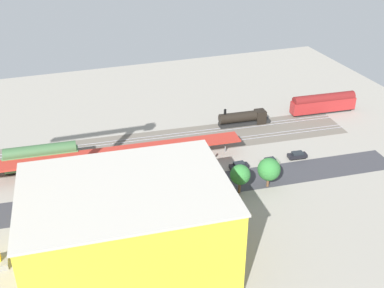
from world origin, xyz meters
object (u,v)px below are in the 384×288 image
(locomotive, at_px, (245,118))
(street_tree_2, at_px, (191,181))
(construction_building, at_px, (128,228))
(box_truck_1, at_px, (149,192))
(parked_car_2, at_px, (239,166))
(traffic_light, at_px, (206,157))
(parked_car_0, at_px, (297,155))
(parked_car_3, at_px, (207,172))
(parked_car_1, at_px, (270,162))
(platform_canopy_near, at_px, (109,153))
(street_tree_1, at_px, (240,175))
(passenger_coach, at_px, (323,103))
(box_truck_0, at_px, (127,203))
(street_tree_0, at_px, (269,169))
(freight_coach_far, at_px, (41,156))

(locomotive, relative_size, street_tree_2, 2.06)
(construction_building, distance_m, box_truck_1, 20.88)
(parked_car_2, height_order, traffic_light, traffic_light)
(parked_car_0, height_order, street_tree_2, street_tree_2)
(parked_car_3, relative_size, street_tree_2, 0.68)
(parked_car_0, distance_m, parked_car_1, 7.72)
(construction_building, bearing_deg, parked_car_1, -145.63)
(platform_canopy_near, distance_m, locomotive, 41.41)
(parked_car_0, distance_m, traffic_light, 24.05)
(parked_car_2, distance_m, parked_car_3, 8.10)
(parked_car_1, bearing_deg, parked_car_2, -3.54)
(street_tree_2, bearing_deg, traffic_light, -127.30)
(parked_car_1, xyz_separation_m, parked_car_3, (15.95, -0.35, 0.03))
(parked_car_3, distance_m, street_tree_1, 10.73)
(passenger_coach, height_order, construction_building, construction_building)
(street_tree_2, bearing_deg, box_truck_1, -16.53)
(passenger_coach, bearing_deg, construction_building, 33.85)
(parked_car_2, xyz_separation_m, construction_building, (31.14, 23.58, 7.19))
(construction_building, xyz_separation_m, box_truck_1, (-7.99, -18.26, -6.24))
(parked_car_3, relative_size, street_tree_1, 0.71)
(box_truck_0, height_order, street_tree_0, street_tree_0)
(freight_coach_far, bearing_deg, construction_building, 108.26)
(platform_canopy_near, xyz_separation_m, box_truck_0, (-0.48, 18.08, -2.16))
(parked_car_0, relative_size, traffic_light, 0.69)
(parked_car_0, xyz_separation_m, box_truck_0, (43.82, 7.57, 0.94))
(locomotive, height_order, street_tree_2, street_tree_2)
(passenger_coach, distance_m, parked_car_3, 49.33)
(street_tree_0, bearing_deg, parked_car_3, -38.18)
(construction_building, distance_m, box_truck_0, 17.45)
(parked_car_3, height_order, construction_building, construction_building)
(locomotive, distance_m, freight_coach_far, 55.41)
(platform_canopy_near, bearing_deg, freight_coach_far, -16.55)
(platform_canopy_near, bearing_deg, construction_building, 85.99)
(box_truck_0, bearing_deg, street_tree_0, 177.49)
(street_tree_1, distance_m, street_tree_2, 10.62)
(passenger_coach, xyz_separation_m, freight_coach_far, (80.03, 6.52, 0.17))
(passenger_coach, height_order, parked_car_1, passenger_coach)
(parked_car_3, height_order, street_tree_1, street_tree_1)
(platform_canopy_near, height_order, parked_car_1, platform_canopy_near)
(platform_canopy_near, relative_size, construction_building, 1.92)
(freight_coach_far, xyz_separation_m, box_truck_1, (-20.73, 20.35, -1.54))
(platform_canopy_near, bearing_deg, traffic_light, 153.66)
(parked_car_0, distance_m, parked_car_3, 23.66)
(parked_car_3, relative_size, street_tree_0, 0.70)
(box_truck_0, bearing_deg, passenger_coach, -155.69)
(street_tree_1, xyz_separation_m, traffic_light, (4.25, -9.59, 0.03))
(box_truck_1, xyz_separation_m, street_tree_2, (-8.68, 2.58, 2.72))
(box_truck_1, bearing_deg, locomotive, -141.90)
(parked_car_1, relative_size, traffic_light, 0.62)
(box_truck_1, bearing_deg, street_tree_0, 172.20)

